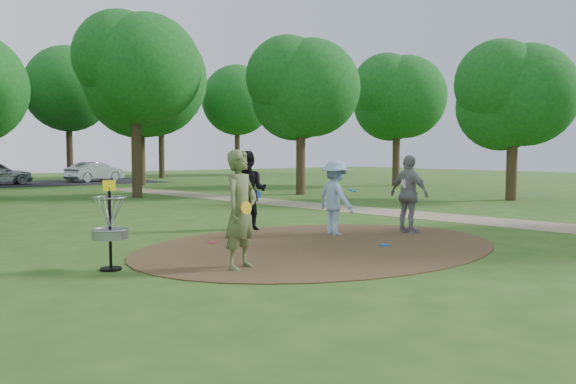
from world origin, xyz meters
TOP-DOWN VIEW (x-y plane):
  - ground at (0.00, 0.00)m, footprint 100.00×100.00m
  - dirt_clearing at (0.00, 0.00)m, footprint 8.40×8.40m
  - footpath at (6.50, 2.00)m, footprint 7.55×39.89m
  - parking_lot at (2.00, 30.00)m, footprint 14.00×8.00m
  - player_observer_with_disc at (-2.69, -1.00)m, footprint 0.88×0.75m
  - player_throwing_with_disc at (1.35, 1.06)m, footprint 1.12×1.22m
  - player_walking_with_disc at (0.10, 3.02)m, footprint 1.23×1.27m
  - player_waiting_with_disc at (2.94, 0.10)m, footprint 0.56×1.15m
  - disc_ground_blue at (1.06, -0.85)m, footprint 0.22×0.22m
  - disc_ground_red at (-1.72, 1.69)m, footprint 0.22×0.22m
  - car_right at (5.19, 30.26)m, footprint 4.37×2.89m
  - disc_golf_basket at (-4.50, 0.30)m, footprint 0.63×0.63m
  - tree_ring at (1.21, 9.84)m, footprint 36.88×46.28m

SIDE VIEW (x-z plane):
  - ground at x=0.00m, z-range 0.00..0.00m
  - parking_lot at x=2.00m, z-range 0.00..0.01m
  - footpath at x=6.50m, z-range 0.00..0.01m
  - dirt_clearing at x=0.00m, z-range 0.00..0.02m
  - disc_ground_blue at x=1.06m, z-range 0.02..0.04m
  - disc_ground_red at x=-1.72m, z-range 0.02..0.04m
  - car_right at x=5.19m, z-range 0.00..1.36m
  - disc_golf_basket at x=-4.50m, z-range 0.10..1.64m
  - player_throwing_with_disc at x=1.35m, z-range 0.00..1.82m
  - player_waiting_with_disc at x=2.94m, z-range 0.00..1.96m
  - player_walking_with_disc at x=0.10m, z-range 0.00..2.06m
  - player_observer_with_disc at x=-2.69m, z-range 0.00..2.06m
  - tree_ring at x=1.21m, z-range 0.29..10.18m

